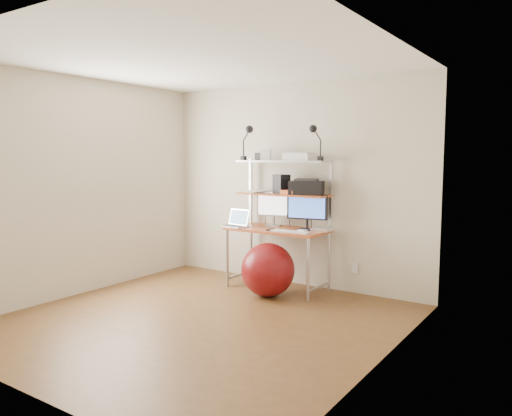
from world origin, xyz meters
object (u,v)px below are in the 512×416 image
(monitor_black, at_px, (307,209))
(printer, at_px, (306,187))
(exercise_ball, at_px, (268,270))
(monitor_silver, at_px, (274,206))
(laptop, at_px, (237,223))

(monitor_black, height_order, printer, printer)
(printer, height_order, exercise_ball, printer)
(monitor_silver, xyz_separation_m, monitor_black, (0.50, -0.06, -0.00))
(monitor_black, relative_size, exercise_ball, 0.80)
(monitor_silver, xyz_separation_m, laptop, (-0.35, -0.29, -0.21))
(laptop, bearing_deg, exercise_ball, -11.55)
(monitor_silver, relative_size, laptop, 1.43)
(printer, bearing_deg, laptop, -177.25)
(printer, distance_m, exercise_ball, 1.07)
(exercise_ball, bearing_deg, printer, 64.82)
(monitor_silver, distance_m, printer, 0.52)
(monitor_black, height_order, laptop, monitor_black)
(monitor_black, height_order, exercise_ball, monitor_black)
(monitor_black, relative_size, laptop, 1.50)
(monitor_black, xyz_separation_m, printer, (-0.05, 0.06, 0.25))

